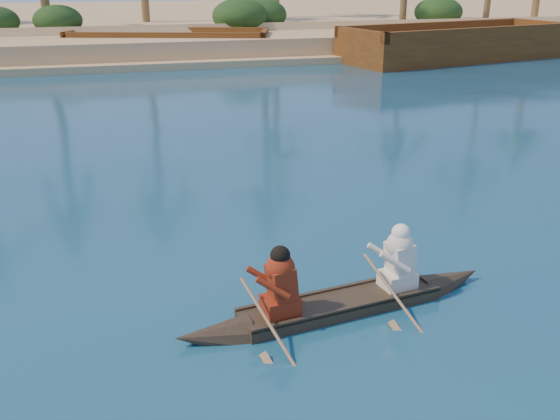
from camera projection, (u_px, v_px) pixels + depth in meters
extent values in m
plane|color=navy|center=(125.00, 259.00, 10.79)|extent=(160.00, 160.00, 0.00)
cube|color=tan|center=(102.00, 61.00, 34.12)|extent=(150.00, 8.00, 0.50)
cube|color=tan|center=(98.00, 23.00, 53.74)|extent=(150.00, 50.00, 1.50)
cube|color=brown|center=(170.00, 51.00, 35.88)|extent=(11.81, 6.95, 1.40)
cube|color=brown|center=(455.00, 50.00, 35.38)|extent=(14.14, 7.24, 1.69)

